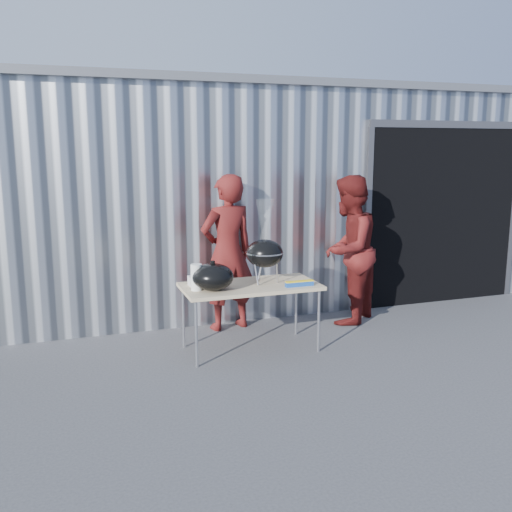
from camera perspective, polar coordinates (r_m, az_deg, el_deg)
name	(u,v)px	position (r m, az deg, el deg)	size (l,w,h in m)	color
ground	(270,371)	(5.92, 1.39, -11.40)	(80.00, 80.00, 0.00)	#3F3F42
building	(227,187)	(10.15, -2.88, 6.87)	(8.20, 6.20, 3.10)	silver
folding_table	(250,288)	(6.29, -0.58, -3.23)	(1.50, 0.75, 0.75)	tan
kettle_grill	(265,245)	(6.29, 0.87, 1.06)	(0.42, 0.42, 0.93)	black
grill_lid	(213,277)	(6.03, -4.34, -2.09)	(0.44, 0.44, 0.32)	black
paper_towels	(196,277)	(6.04, -5.98, -2.13)	(0.12, 0.12, 0.28)	white
white_tub	(198,281)	(6.28, -5.83, -2.47)	(0.20, 0.15, 0.10)	white
foil_box	(299,284)	(6.22, 4.36, -2.76)	(0.32, 0.06, 0.06)	#17469A
person_cook	(227,253)	(7.02, -2.88, 0.33)	(0.70, 0.46, 1.92)	#571513
person_bystander	(348,250)	(7.37, 9.20, 0.61)	(0.92, 0.72, 1.90)	#571513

